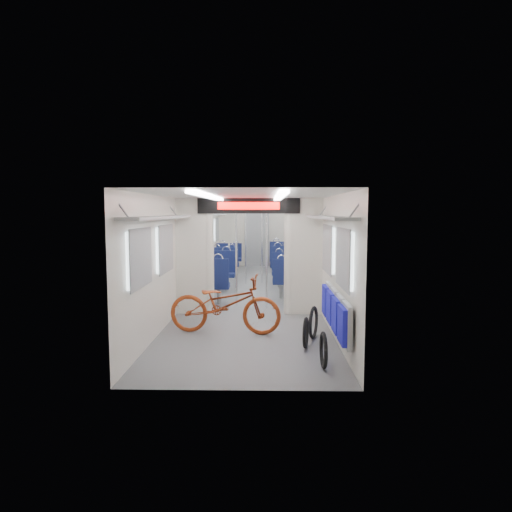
% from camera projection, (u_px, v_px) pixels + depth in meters
% --- Properties ---
extents(carriage, '(12.00, 12.02, 2.31)m').
position_uv_depth(carriage, '(252.00, 234.00, 10.77)').
color(carriage, '#515456').
rests_on(carriage, ground).
extents(bicycle, '(1.95, 0.88, 0.99)m').
position_uv_depth(bicycle, '(225.00, 304.00, 7.62)').
color(bicycle, '#923615').
rests_on(bicycle, ground).
extents(flip_bench, '(0.12, 2.15, 0.56)m').
position_uv_depth(flip_bench, '(335.00, 311.00, 6.69)').
color(flip_bench, gray).
rests_on(flip_bench, carriage).
extents(bike_hoop_a, '(0.06, 0.49, 0.49)m').
position_uv_depth(bike_hoop_a, '(323.00, 352.00, 5.92)').
color(bike_hoop_a, black).
rests_on(bike_hoop_a, ground).
extents(bike_hoop_b, '(0.14, 0.47, 0.47)m').
position_uv_depth(bike_hoop_b, '(306.00, 334.00, 6.81)').
color(bike_hoop_b, black).
rests_on(bike_hoop_b, ground).
extents(bike_hoop_c, '(0.21, 0.52, 0.53)m').
position_uv_depth(bike_hoop_c, '(313.00, 324.00, 7.31)').
color(bike_hoop_c, black).
rests_on(bike_hoop_c, ground).
extents(seat_bay_near_left, '(0.94, 2.19, 1.14)m').
position_uv_depth(seat_bay_near_left, '(213.00, 273.00, 10.97)').
color(seat_bay_near_left, '#0E163F').
rests_on(seat_bay_near_left, ground).
extents(seat_bay_near_right, '(0.88, 1.91, 1.05)m').
position_uv_depth(seat_bay_near_right, '(289.00, 272.00, 11.46)').
color(seat_bay_near_right, '#0E163F').
rests_on(seat_bay_near_right, ground).
extents(seat_bay_far_left, '(0.88, 1.93, 1.06)m').
position_uv_depth(seat_bay_far_left, '(227.00, 258.00, 14.89)').
color(seat_bay_far_left, '#0E163F').
rests_on(seat_bay_far_left, ground).
extents(seat_bay_far_right, '(0.93, 2.16, 1.13)m').
position_uv_depth(seat_bay_far_right, '(284.00, 258.00, 14.71)').
color(seat_bay_far_right, '#0E163F').
rests_on(seat_bay_far_right, ground).
extents(stanchion_near_left, '(0.04, 0.04, 2.30)m').
position_uv_depth(stanchion_near_left, '(236.00, 253.00, 9.81)').
color(stanchion_near_left, silver).
rests_on(stanchion_near_left, ground).
extents(stanchion_near_right, '(0.04, 0.04, 2.30)m').
position_uv_depth(stanchion_near_right, '(267.00, 254.00, 9.58)').
color(stanchion_near_right, silver).
rests_on(stanchion_near_right, ground).
extents(stanchion_far_left, '(0.04, 0.04, 2.30)m').
position_uv_depth(stanchion_far_left, '(246.00, 243.00, 12.78)').
color(stanchion_far_left, silver).
rests_on(stanchion_far_left, ground).
extents(stanchion_far_right, '(0.04, 0.04, 2.30)m').
position_uv_depth(stanchion_far_right, '(262.00, 243.00, 12.98)').
color(stanchion_far_right, silver).
rests_on(stanchion_far_right, ground).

